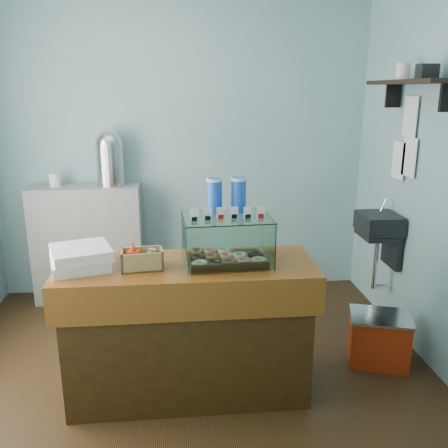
{
  "coord_description": "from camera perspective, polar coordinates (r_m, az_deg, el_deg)",
  "views": [
    {
      "loc": [
        -0.04,
        -3.03,
        1.94
      ],
      "look_at": [
        0.24,
        -0.15,
        1.13
      ],
      "focal_mm": 38.0,
      "sensor_mm": 36.0,
      "label": 1
    }
  ],
  "objects": [
    {
      "name": "coffee_urn",
      "position": [
        4.44,
        -13.58,
        7.87
      ],
      "size": [
        0.27,
        0.27,
        0.5
      ],
      "color": "silver",
      "rests_on": "back_shelf"
    },
    {
      "name": "condiment_crate",
      "position": [
        2.91,
        -9.96,
        -4.19
      ],
      "size": [
        0.26,
        0.18,
        0.17
      ],
      "rotation": [
        0.0,
        0.0,
        0.11
      ],
      "color": "#A48452",
      "rests_on": "counter"
    },
    {
      "name": "counter",
      "position": [
        3.15,
        -4.29,
        -12.43
      ],
      "size": [
        1.6,
        0.6,
        0.9
      ],
      "color": "#40250C",
      "rests_on": "ground"
    },
    {
      "name": "pastry_boxes",
      "position": [
        3.0,
        -16.89,
        -3.89
      ],
      "size": [
        0.43,
        0.43,
        0.13
      ],
      "rotation": [
        0.0,
        0.0,
        0.28
      ],
      "color": "white",
      "rests_on": "counter"
    },
    {
      "name": "back_shelf",
      "position": [
        4.64,
        -15.99,
        -2.29
      ],
      "size": [
        1.0,
        0.32,
        1.1
      ],
      "primitive_type": "cube",
      "color": "gray",
      "rests_on": "ground"
    },
    {
      "name": "ground",
      "position": [
        3.6,
        -4.24,
        -16.95
      ],
      "size": [
        3.5,
        3.5,
        0.0
      ],
      "primitive_type": "plane",
      "color": "black",
      "rests_on": "ground"
    },
    {
      "name": "display_case",
      "position": [
        2.97,
        0.22,
        -1.34
      ],
      "size": [
        0.56,
        0.42,
        0.51
      ],
      "rotation": [
        0.0,
        0.0,
        0.05
      ],
      "color": "black",
      "rests_on": "counter"
    },
    {
      "name": "red_cooler",
      "position": [
        3.75,
        18.12,
        -12.98
      ],
      "size": [
        0.5,
        0.43,
        0.38
      ],
      "rotation": [
        0.0,
        0.0,
        -0.29
      ],
      "color": "#AD280D",
      "rests_on": "ground"
    },
    {
      "name": "room_shell",
      "position": [
        3.04,
        -4.41,
        11.27
      ],
      "size": [
        3.54,
        3.04,
        2.82
      ],
      "color": "#77A5AE",
      "rests_on": "ground"
    }
  ]
}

